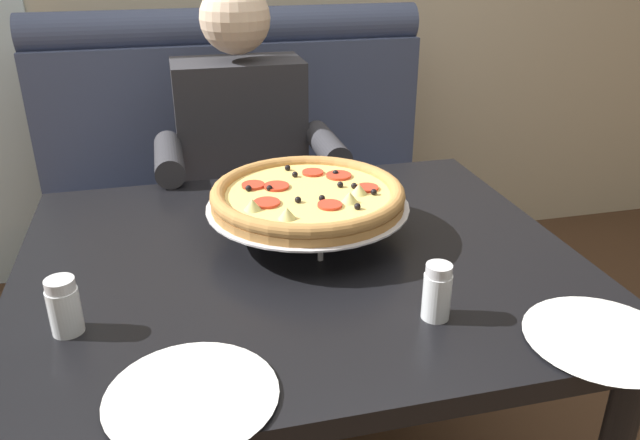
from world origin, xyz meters
name	(u,v)px	position (x,y,z in m)	size (l,w,h in m)	color
booth_bench	(246,222)	(0.00, 0.96, 0.40)	(1.43, 0.78, 1.13)	#424C6B
dining_table	(300,292)	(0.00, 0.00, 0.67)	(1.16, 0.98, 0.76)	black
diner_main	(246,167)	(-0.02, 0.69, 0.71)	(0.54, 0.64, 1.27)	#2D3342
pizza	(308,197)	(0.04, 0.08, 0.85)	(0.44, 0.44, 0.13)	silver
shaker_oregano	(437,295)	(0.18, -0.29, 0.80)	(0.05, 0.05, 0.11)	white
shaker_parmesan	(65,310)	(-0.44, -0.18, 0.80)	(0.05, 0.05, 0.10)	white
plate_near_left	(603,335)	(0.43, -0.42, 0.77)	(0.26, 0.26, 0.02)	white
plate_near_right	(191,392)	(-0.25, -0.40, 0.77)	(0.26, 0.26, 0.02)	white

